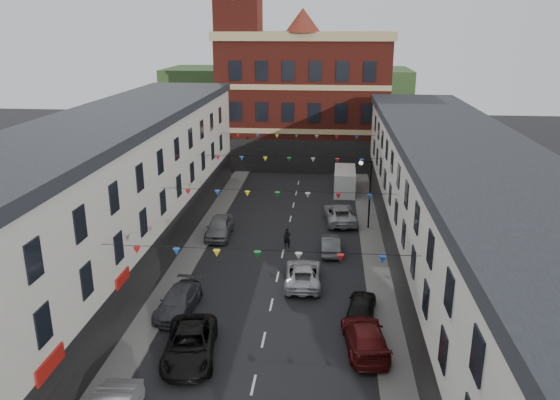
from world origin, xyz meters
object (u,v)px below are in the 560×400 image
(car_left_d, at_px, (178,301))
(car_right_e, at_px, (330,244))
(pedestrian, at_px, (287,238))
(moving_car, at_px, (303,274))
(car_left_c, at_px, (190,344))
(car_right_c, at_px, (365,337))
(street_lamp, at_px, (367,185))
(car_right_f, at_px, (340,214))
(car_left_e, at_px, (219,227))
(car_right_d, at_px, (362,305))
(white_van, at_px, (345,181))

(car_left_d, relative_size, car_right_e, 1.19)
(pedestrian, bearing_deg, moving_car, -65.11)
(car_left_c, bearing_deg, car_right_e, 55.98)
(car_left_c, height_order, car_right_e, car_left_c)
(car_left_d, bearing_deg, car_right_c, -10.72)
(street_lamp, xyz_separation_m, car_right_c, (-1.05, -18.39, -3.15))
(street_lamp, xyz_separation_m, car_right_f, (-2.16, 1.59, -3.14))
(car_left_d, relative_size, car_right_c, 0.93)
(pedestrian, bearing_deg, street_lamp, 47.52)
(car_left_d, distance_m, moving_car, 8.57)
(car_left_e, xyz_separation_m, car_right_d, (11.00, -12.00, -0.14))
(car_left_d, xyz_separation_m, car_left_e, (0.00, 12.54, 0.12))
(car_left_e, bearing_deg, car_right_c, -56.30)
(car_right_c, relative_size, white_van, 0.93)
(car_left_e, bearing_deg, car_left_d, -91.52)
(car_right_c, bearing_deg, car_left_c, 3.45)
(car_right_d, bearing_deg, car_right_e, -70.99)
(car_right_d, bearing_deg, car_left_e, -39.84)
(car_right_c, bearing_deg, car_right_f, -93.33)
(car_left_c, relative_size, white_van, 1.00)
(car_left_c, bearing_deg, car_right_c, 2.12)
(car_right_e, distance_m, moving_car, 5.78)
(car_left_d, distance_m, car_left_e, 12.54)
(car_left_d, distance_m, car_right_c, 11.41)
(car_right_f, bearing_deg, car_right_d, 87.44)
(car_left_d, relative_size, car_right_d, 1.21)
(street_lamp, height_order, car_right_d, street_lamp)
(white_van, bearing_deg, car_right_c, -87.86)
(car_left_c, xyz_separation_m, moving_car, (5.40, 9.14, -0.06))
(street_lamp, xyz_separation_m, car_right_d, (-1.05, -14.81, -3.23))
(car_right_e, distance_m, white_van, 16.25)
(car_right_e, bearing_deg, car_right_d, 99.37)
(car_left_d, height_order, white_van, white_van)
(car_left_d, height_order, car_left_e, car_left_e)
(car_left_d, xyz_separation_m, white_van, (10.49, 26.18, 0.53))
(car_left_d, relative_size, car_left_e, 1.00)
(street_lamp, xyz_separation_m, car_left_d, (-12.05, -15.35, -3.21))
(white_van, bearing_deg, pedestrian, -105.82)
(pedestrian, bearing_deg, car_left_c, -93.56)
(car_right_e, bearing_deg, car_right_f, -98.51)
(car_right_d, relative_size, moving_car, 0.77)
(car_left_e, bearing_deg, car_right_f, 22.46)
(street_lamp, distance_m, car_left_d, 19.78)
(car_left_e, relative_size, car_right_d, 1.21)
(car_right_d, xyz_separation_m, moving_car, (-3.70, 3.96, 0.04))
(car_right_c, bearing_deg, car_left_d, -21.96)
(car_right_d, xyz_separation_m, car_right_f, (-1.11, 16.40, 0.09))
(car_left_c, xyz_separation_m, pedestrian, (3.84, 15.25, 0.04))
(car_left_c, bearing_deg, white_van, 66.60)
(car_left_e, relative_size, car_right_f, 0.87)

